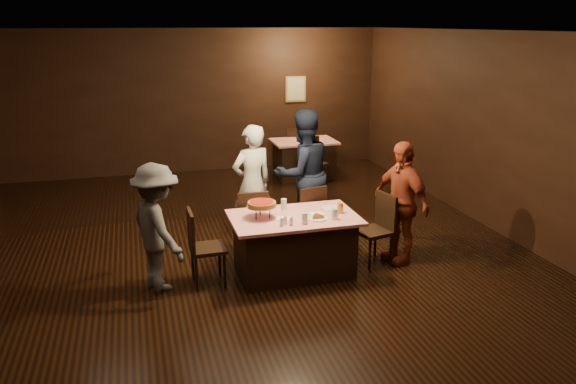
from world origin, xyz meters
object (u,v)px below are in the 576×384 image
Objects in this scene: chair_far_right at (306,216)px; glass_amber at (340,208)px; diner_red_shirt at (401,202)px; back_table at (304,159)px; chair_end_right at (374,230)px; diner_grey_knit at (157,228)px; diner_navy_hoodie at (303,174)px; chair_far_left at (251,222)px; glass_back at (284,204)px; plate_empty at (331,208)px; chair_end_left at (208,247)px; glass_front_right at (334,214)px; main_table at (294,245)px; glass_front_left at (305,218)px; chair_back_near at (314,162)px; diner_white_jacket at (252,183)px; pizza_stand at (262,204)px; chair_back_far at (296,148)px.

glass_amber is at bearing 91.05° from chair_far_right.
back_table is at bearing 162.88° from diner_red_shirt.
glass_amber is at bearing -97.13° from chair_end_right.
diner_grey_knit is at bearing 6.34° from chair_far_right.
chair_far_right is 0.73m from diner_navy_hoodie.
chair_far_left is 6.79× the size of glass_back.
plate_empty is 1.79× the size of glass_back.
chair_end_left is 6.79× the size of glass_front_right.
glass_front_left is at bearing -80.54° from main_table.
chair_back_near is at bearing -124.74° from diner_navy_hoodie.
chair_end_left is at bearing -115.09° from diner_grey_knit.
back_table is 3.66m from diner_white_jacket.
diner_white_jacket is at bearing -71.28° from diner_grey_knit.
main_table is 6.40× the size of plate_empty.
pizza_stand is (-1.88, 0.04, 0.13)m from diner_red_shirt.
chair_far_right is 0.55× the size of diner_white_jacket.
glass_amber is at bearing 142.24° from chair_far_left.
pizza_stand is at bearing 142.13° from glass_front_left.
diner_navy_hoodie is (0.77, -0.00, 0.09)m from diner_white_jacket.
diner_red_shirt is 6.59× the size of plate_empty.
diner_red_shirt is (1.88, -0.74, 0.35)m from chair_far_left.
chair_end_left reaches higher than glass_front_right.
diner_navy_hoodie is (-0.99, -2.48, 0.48)m from chair_back_near.
glass_amber is (0.20, -0.80, 0.37)m from chair_far_right.
chair_back_far is at bearing 77.56° from chair_back_near.
chair_end_left reaches higher than glass_back.
chair_far_left is at bearing -12.98° from chair_far_right.
chair_far_right reaches higher than glass_back.
chair_end_right reaches higher than glass_amber.
back_table is 0.71m from chair_back_near.
diner_grey_knit reaches higher than glass_front_left.
back_table is at bearing 78.66° from glass_amber.
diner_navy_hoodie is (0.11, 0.54, 0.48)m from chair_far_right.
chair_far_left is 1.20m from glass_front_left.
back_table is 4.86m from glass_front_right.
chair_end_left is 2.20m from chair_end_right.
glass_front_left and glass_front_right have the same top height.
chair_far_left is at bearing 130.36° from glass_front_right.
pizza_stand is (-1.50, 0.05, 0.48)m from chair_end_right.
chair_back_far reaches higher than glass_amber.
main_table is at bearing 99.46° from glass_front_left.
pizza_stand is 2.71× the size of glass_amber.
chair_back_far is at bearing -117.36° from chair_far_right.
back_table is 4.85m from pizza_stand.
diner_navy_hoodie reaches higher than chair_far_left.
chair_end_right is 1.00× the size of chair_back_far.
chair_end_right and chair_back_near have the same top height.
glass_front_right is (2.13, -0.27, 0.06)m from diner_grey_knit.
diner_red_shirt is at bearing 14.45° from glass_front_right.
chair_back_near reaches higher than glass_front_left.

